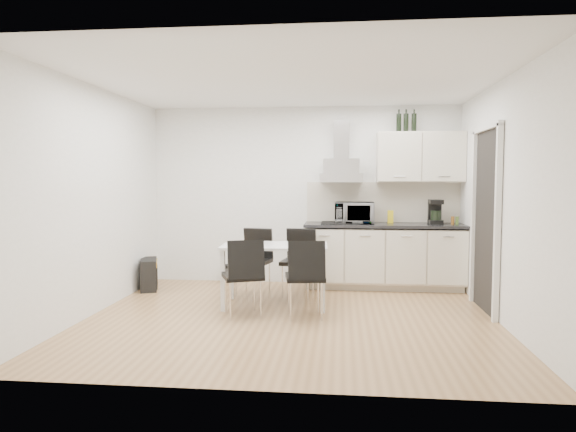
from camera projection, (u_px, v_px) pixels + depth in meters
name	position (u px, v px, depth m)	size (l,w,h in m)	color
ground	(291.00, 318.00, 5.70)	(4.50, 4.50, 0.00)	#AC8354
wall_back	(304.00, 196.00, 7.59)	(4.50, 0.10, 2.60)	white
wall_front	(263.00, 213.00, 3.62)	(4.50, 0.10, 2.60)	white
wall_left	(94.00, 200.00, 5.84)	(0.10, 4.00, 2.60)	white
wall_right	(504.00, 202.00, 5.38)	(0.10, 4.00, 2.60)	white
ceiling	(291.00, 81.00, 5.52)	(4.50, 4.50, 0.00)	white
doorway	(485.00, 222.00, 5.94)	(0.08, 1.04, 2.10)	white
kitchenette	(386.00, 230.00, 7.24)	(2.22, 0.64, 2.52)	beige
dining_table	(275.00, 252.00, 6.22)	(1.29, 0.77, 0.75)	white
chair_far_left	(253.00, 262.00, 6.80)	(0.44, 0.50, 0.88)	black
chair_far_right	(298.00, 263.00, 6.75)	(0.44, 0.50, 0.88)	black
chair_near_left	(243.00, 277.00, 5.76)	(0.44, 0.50, 0.88)	black
chair_near_right	(305.00, 278.00, 5.70)	(0.44, 0.50, 0.88)	black
guitar_amp	(149.00, 274.00, 7.17)	(0.38, 0.56, 0.43)	black
floor_speaker	(228.00, 274.00, 7.69)	(0.16, 0.14, 0.26)	black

